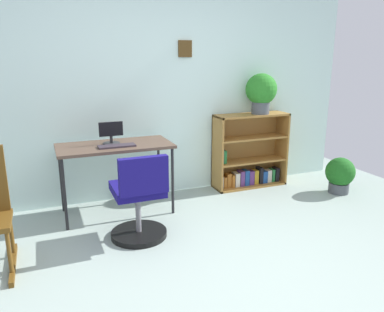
% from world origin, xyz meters
% --- Properties ---
extents(ground_plane, '(6.24, 6.24, 0.00)m').
position_xyz_m(ground_plane, '(0.00, 0.00, 0.00)').
color(ground_plane, '#93A69D').
extents(wall_back, '(5.20, 0.12, 2.50)m').
position_xyz_m(wall_back, '(0.00, 2.15, 1.25)').
color(wall_back, silver).
rests_on(wall_back, ground_plane).
extents(desk, '(1.16, 0.58, 0.75)m').
position_xyz_m(desk, '(-0.49, 1.70, 0.69)').
color(desk, brown).
rests_on(desk, ground_plane).
extents(monitor, '(0.24, 0.18, 0.23)m').
position_xyz_m(monitor, '(-0.52, 1.73, 0.86)').
color(monitor, '#262628').
rests_on(monitor, desk).
extents(keyboard, '(0.37, 0.13, 0.02)m').
position_xyz_m(keyboard, '(-0.49, 1.59, 0.76)').
color(keyboard, '#352D35').
rests_on(keyboard, desk).
extents(office_chair, '(0.52, 0.55, 0.83)m').
position_xyz_m(office_chair, '(-0.43, 1.00, 0.36)').
color(office_chair, black).
rests_on(office_chair, ground_plane).
extents(bookshelf_low, '(0.95, 0.30, 0.93)m').
position_xyz_m(bookshelf_low, '(1.25, 1.96, 0.40)').
color(bookshelf_low, olive).
rests_on(bookshelf_low, ground_plane).
extents(potted_plant_on_shelf, '(0.38, 0.38, 0.49)m').
position_xyz_m(potted_plant_on_shelf, '(1.36, 1.90, 1.21)').
color(potted_plant_on_shelf, '#474C51').
rests_on(potted_plant_on_shelf, bookshelf_low).
extents(potted_plant_floor, '(0.35, 0.35, 0.44)m').
position_xyz_m(potted_plant_floor, '(2.14, 1.28, 0.24)').
color(potted_plant_floor, '#474C51').
rests_on(potted_plant_floor, ground_plane).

